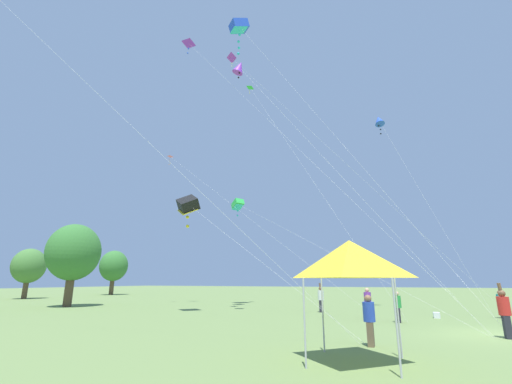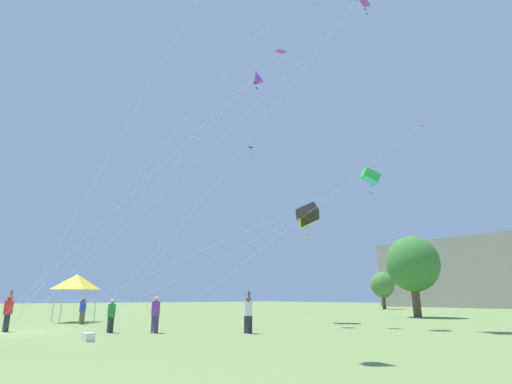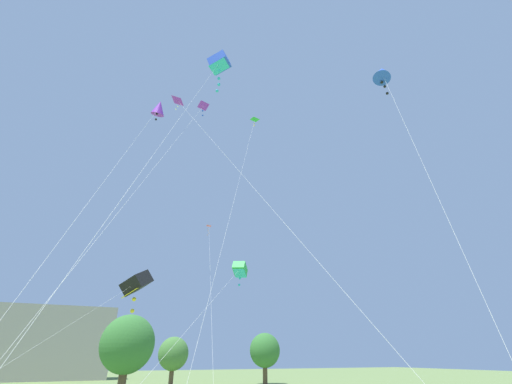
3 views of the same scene
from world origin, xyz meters
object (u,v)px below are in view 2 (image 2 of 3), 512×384
Objects in this scene: kite_purple_delta_0 at (364,4)px; kite_purple_delta_9 at (279,53)px; kite_pink_delta_5 at (413,133)px; kite_black_delta_8 at (249,150)px; person_red_shirt at (8,311)px; kite_green_box_2 at (370,177)px; festival_tent at (77,282)px; kite_green_delta_1 at (352,5)px; kite_black_box_3 at (307,215)px; person_blue_shirt at (83,310)px; person_purple_shirt at (155,313)px; person_green_shirt at (111,315)px; kite_purple_diamond_7 at (257,77)px; cooler_box at (88,337)px; person_white_shirt at (248,313)px.

kite_purple_delta_0 is 9.60m from kite_purple_delta_9.
kite_black_delta_8 is (-20.38, -0.18, 4.71)m from kite_pink_delta_5.
person_red_shirt is 24.30m from kite_purple_delta_9.
festival_tent is at bearing -145.03° from kite_green_box_2.
kite_green_delta_1 is 1.05× the size of kite_purple_delta_9.
kite_black_box_3 is 0.69× the size of kite_purple_delta_9.
kite_black_delta_8 is at bearing -179.49° from kite_pink_delta_5.
person_blue_shirt is at bearing -125.77° from kite_purple_delta_0.
kite_black_delta_8 reaches higher than person_purple_shirt.
kite_black_delta_8 is at bearing 160.17° from kite_green_delta_1.
kite_purple_diamond_7 is (-0.24, 9.56, 17.05)m from person_green_shirt.
kite_black_delta_8 is (-15.66, 17.78, 17.59)m from person_purple_shirt.
kite_green_delta_1 reaches higher than person_blue_shirt.
person_red_shirt is 0.11× the size of kite_black_delta_8.
kite_purple_delta_0 reaches higher than festival_tent.
cooler_box is 0.37× the size of person_purple_shirt.
person_red_shirt is (-8.52, -9.15, 0.04)m from person_white_shirt.
person_purple_shirt is at bearing -48.63° from kite_black_delta_8.
kite_purple_diamond_7 is at bearing -97.26° from kite_black_box_3.
kite_purple_delta_9 is at bearing -170.20° from kite_green_delta_1.
kite_purple_diamond_7 is (10.16, 8.63, 15.13)m from festival_tent.
kite_purple_delta_9 is at bearing 57.46° from person_white_shirt.
festival_tent is 0.18× the size of kite_purple_diamond_7.
kite_green_box_2 is 0.89× the size of kite_black_delta_8.
kite_green_box_2 reaches higher than person_purple_shirt.
kite_black_box_3 is 11.15m from kite_purple_diamond_7.
kite_pink_delta_5 is (1.67, 14.47, 12.85)m from person_white_shirt.
festival_tent is 0.16× the size of kite_green_delta_1.
kite_purple_delta_0 is at bearing 117.04° from kite_green_delta_1.
person_red_shirt is (6.44, -4.91, -1.77)m from festival_tent.
kite_purple_delta_9 reaches higher than person_red_shirt.
person_blue_shirt is 0.09× the size of kite_purple_diamond_7.
kite_purple_delta_9 is at bearing -158.05° from kite_green_box_2.
person_green_shirt is at bearing -95.91° from kite_purple_delta_9.
kite_green_delta_1 is at bearing -17.92° from kite_black_box_3.
festival_tent is at bearing 131.09° from person_white_shirt.
kite_green_box_2 is (17.17, 12.01, 6.15)m from festival_tent.
person_purple_shirt is 2.26m from person_green_shirt.
kite_black_delta_8 reaches higher than cooler_box.
kite_green_delta_1 is 10.45m from kite_pink_delta_5.
kite_black_box_3 is 18.89m from kite_black_delta_8.
kite_green_box_2 is at bearing 9.40° from person_white_shirt.
person_red_shirt is 33.71m from kite_purple_delta_0.
festival_tent is 5.18× the size of cooler_box.
kite_purple_delta_9 is at bearing 100.27° from cooler_box.
person_red_shirt is at bearing -122.38° from kite_green_box_2.
kite_purple_delta_0 reaches higher than person_blue_shirt.
kite_black_delta_8 is at bearing 20.21° from person_green_shirt.
kite_pink_delta_5 is at bearing 97.59° from kite_green_delta_1.
kite_purple_delta_0 is 17.47m from kite_green_box_2.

